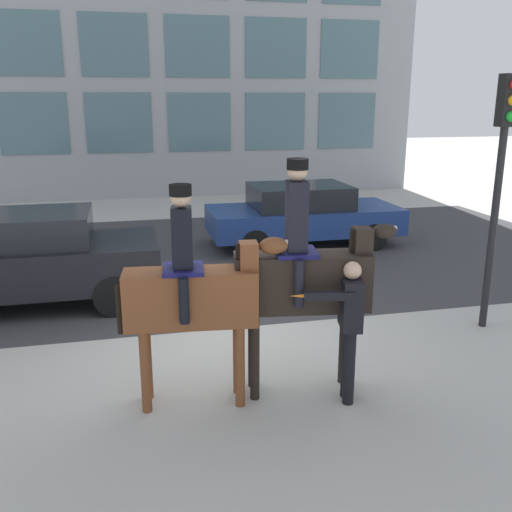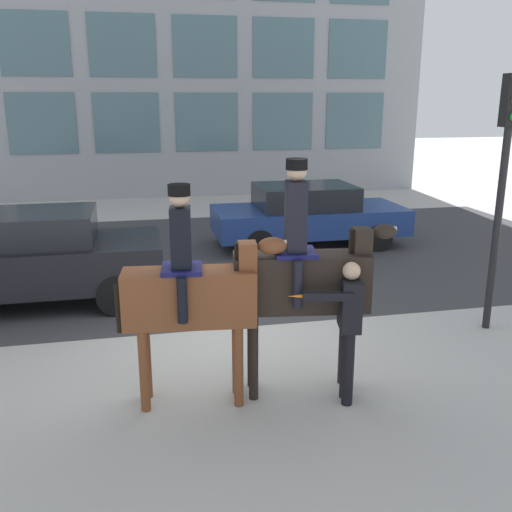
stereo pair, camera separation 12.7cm
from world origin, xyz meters
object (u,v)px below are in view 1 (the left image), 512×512
Objects in this scene: mounted_horse_lead at (194,292)px; pedestrian_bystander at (349,321)px; street_car_far_lane at (303,214)px; mounted_horse_companion at (304,276)px; street_car_near_lane at (37,258)px; traffic_light at (501,162)px.

mounted_horse_lead reaches higher than pedestrian_bystander.
mounted_horse_lead is 7.64m from street_car_far_lane.
street_car_near_lane is at bearing 139.78° from mounted_horse_companion.
street_car_far_lane is at bearing 80.37° from mounted_horse_companion.
mounted_horse_companion is 0.70× the size of street_car_near_lane.
street_car_near_lane is (-3.46, 3.86, -0.61)m from mounted_horse_companion.
traffic_light is at bearing -77.82° from street_car_far_lane.
mounted_horse_lead is at bearing -116.79° from street_car_far_lane.
mounted_horse_companion is at bearing -107.57° from street_car_far_lane.
street_car_far_lane is 5.93m from traffic_light.
mounted_horse_companion is at bearing -27.47° from pedestrian_bystander.
pedestrian_bystander reaches higher than street_car_far_lane.
traffic_light is at bearing -139.14° from pedestrian_bystander.
mounted_horse_lead is 1.51× the size of pedestrian_bystander.
mounted_horse_lead is at bearing -172.88° from mounted_horse_companion.
pedestrian_bystander is 7.37m from street_car_far_lane.
traffic_light is (4.63, 1.26, 1.19)m from mounted_horse_lead.
street_car_far_lane is (1.73, 7.16, -0.24)m from pedestrian_bystander.
mounted_horse_companion is 0.62× the size of street_car_far_lane.
mounted_horse_companion reaches higher than pedestrian_bystander.
traffic_light reaches higher than street_car_near_lane.
mounted_horse_companion is at bearing -159.09° from traffic_light.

